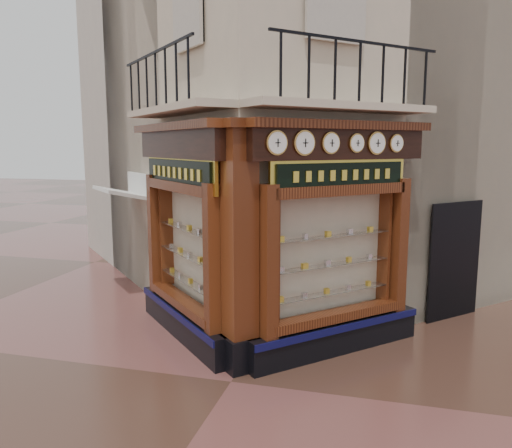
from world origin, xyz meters
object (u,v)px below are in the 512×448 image
(clock_c, at_px, (331,143))
(signboard_right, at_px, (342,175))
(clock_d, at_px, (357,143))
(clock_e, at_px, (377,143))
(clock_f, at_px, (396,143))
(awning, at_px, (125,294))
(signboard_left, at_px, (178,173))
(clock_a, at_px, (277,143))
(clock_b, at_px, (304,143))
(corner_pilaster, at_px, (240,251))

(clock_c, height_order, signboard_right, clock_c)
(clock_c, relative_size, clock_d, 1.11)
(clock_c, xyz_separation_m, clock_d, (0.38, 0.38, 0.00))
(clock_e, height_order, clock_f, clock_e)
(clock_e, xyz_separation_m, awning, (-5.88, 1.79, -3.62))
(signboard_left, bearing_deg, clock_c, -141.49)
(clock_a, xyz_separation_m, clock_d, (1.10, 1.10, 0.00))
(clock_f, relative_size, awning, 0.20)
(clock_b, distance_m, awning, 6.67)
(clock_c, distance_m, clock_d, 0.54)
(clock_b, xyz_separation_m, clock_f, (1.38, 1.38, -0.00))
(clock_d, distance_m, signboard_right, 0.57)
(clock_f, bearing_deg, corner_pilaster, 171.48)
(clock_b, xyz_separation_m, awning, (-4.83, 2.85, -3.62))
(clock_a, distance_m, clock_d, 1.55)
(signboard_left, bearing_deg, clock_b, -150.75)
(clock_d, distance_m, clock_e, 0.44)
(clock_b, xyz_separation_m, signboard_right, (0.52, 0.68, -0.52))
(signboard_left, bearing_deg, clock_d, -133.82)
(clock_a, bearing_deg, awning, 99.43)
(awning, bearing_deg, clock_e, -151.95)
(clock_f, bearing_deg, awning, 121.67)
(clock_d, bearing_deg, signboard_right, 151.30)
(signboard_left, distance_m, signboard_right, 2.92)
(clock_d, bearing_deg, awning, 114.30)
(clock_a, height_order, signboard_right, clock_a)
(clock_e, distance_m, signboard_left, 3.51)
(awning, bearing_deg, clock_a, -170.57)
(corner_pilaster, height_order, clock_d, corner_pilaster)
(clock_d, height_order, clock_f, same)
(clock_c, distance_m, clock_e, 0.98)
(clock_a, xyz_separation_m, awning, (-4.48, 3.20, -3.62))
(clock_b, bearing_deg, awning, 104.48)
(clock_f, bearing_deg, signboard_left, 145.49)
(clock_f, bearing_deg, signboard_right, 174.26)
(clock_c, distance_m, awning, 6.80)
(corner_pilaster, height_order, clock_c, corner_pilaster)
(clock_b, height_order, clock_f, clock_b)
(clock_a, distance_m, signboard_right, 1.45)
(clock_c, bearing_deg, clock_a, -180.00)
(clock_d, xyz_separation_m, signboard_left, (-3.14, -0.06, -0.52))
(clock_a, xyz_separation_m, clock_f, (1.73, 1.73, -0.00))
(corner_pilaster, distance_m, awning, 5.39)
(corner_pilaster, height_order, clock_b, corner_pilaster)
(signboard_right, bearing_deg, clock_e, -9.76)
(awning, bearing_deg, clock_c, -160.56)
(clock_e, height_order, awning, clock_e)
(corner_pilaster, bearing_deg, clock_e, -10.12)
(clock_c, bearing_deg, clock_f, 0.00)
(awning, distance_m, signboard_left, 4.50)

